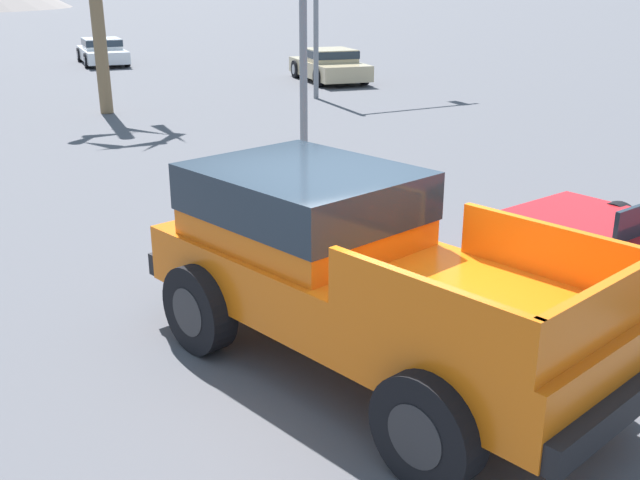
# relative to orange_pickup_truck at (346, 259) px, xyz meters

# --- Properties ---
(ground_plane) EXTENTS (320.00, 320.00, 0.00)m
(ground_plane) POSITION_rel_orange_pickup_truck_xyz_m (0.09, 0.17, -1.06)
(ground_plane) COLOR #4C4C51
(orange_pickup_truck) EXTENTS (3.08, 5.29, 1.85)m
(orange_pickup_truck) POSITION_rel_orange_pickup_truck_xyz_m (0.00, 0.00, 0.00)
(orange_pickup_truck) COLOR orange
(orange_pickup_truck) RESTS_ON ground_plane
(parked_car_tan) EXTENTS (2.52, 4.52, 1.19)m
(parked_car_tan) POSITION_rel_orange_pickup_truck_xyz_m (10.53, 18.79, -0.45)
(parked_car_tan) COLOR tan
(parked_car_tan) RESTS_ON ground_plane
(parked_car_white) EXTENTS (2.25, 4.75, 1.13)m
(parked_car_white) POSITION_rel_orange_pickup_truck_xyz_m (4.63, 28.86, -0.48)
(parked_car_white) COLOR white
(parked_car_white) RESTS_ON ground_plane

